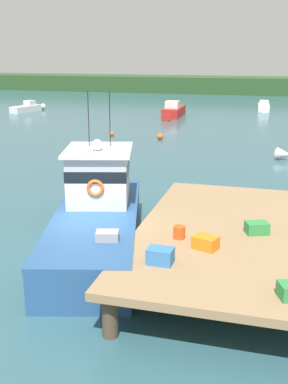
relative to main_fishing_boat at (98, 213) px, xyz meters
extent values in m
plane|color=#2D5660|center=(-0.06, -0.85, -1.01)|extent=(200.00, 200.00, 0.00)
cylinder|color=#4C3D2D|center=(2.14, -4.95, -0.51)|extent=(0.36, 0.36, 1.00)
cylinder|color=#4C3D2D|center=(2.14, 3.25, -0.51)|extent=(0.36, 0.36, 1.00)
cube|color=#937551|center=(4.74, -0.85, 0.09)|extent=(6.00, 9.00, 0.20)
cube|color=#285184|center=(0.14, -0.55, -0.46)|extent=(4.45, 8.37, 1.10)
cone|color=#285184|center=(-1.10, 4.19, -0.46)|extent=(1.52, 2.02, 1.10)
cube|color=#234C9E|center=(0.14, -0.55, -0.01)|extent=(4.43, 8.22, 0.12)
cube|color=#285184|center=(0.14, -0.55, 0.15)|extent=(4.49, 8.38, 0.12)
cube|color=silver|center=(-0.16, 0.61, 0.99)|extent=(2.40, 2.61, 1.80)
cube|color=black|center=(-0.16, 0.61, 1.31)|extent=(2.42, 2.64, 0.36)
cube|color=silver|center=(-0.16, 0.61, 1.94)|extent=(2.71, 2.96, 0.10)
sphere|color=white|center=(-0.09, 0.32, 2.17)|extent=(0.36, 0.36, 0.36)
cylinder|color=black|center=(-0.63, 1.01, 2.89)|extent=(0.03, 0.03, 1.80)
cylinder|color=black|center=(0.05, 1.19, 2.89)|extent=(0.03, 0.03, 1.80)
cube|color=#939399|center=(1.23, -2.53, 0.27)|extent=(0.69, 0.58, 0.36)
torus|color=orange|center=(0.47, -3.36, 0.15)|extent=(0.68, 0.68, 0.12)
torus|color=#EA5119|center=(0.13, -0.49, 0.99)|extent=(0.55, 0.23, 0.54)
cube|color=#3370B2|center=(2.92, -3.53, 0.38)|extent=(0.62, 0.46, 0.38)
cube|color=orange|center=(3.82, -2.38, 0.36)|extent=(0.72, 0.63, 0.33)
cube|color=#2D8442|center=(5.03, -0.94, 0.35)|extent=(0.72, 0.63, 0.32)
cylinder|color=#E04C19|center=(3.04, -1.86, 0.36)|extent=(0.32, 0.32, 0.34)
cone|color=silver|center=(5.99, 14.42, -0.66)|extent=(1.15, 1.02, 0.69)
cube|color=white|center=(4.03, 39.07, -0.68)|extent=(1.30, 3.64, 0.65)
cone|color=white|center=(4.13, 36.83, -0.68)|extent=(0.69, 0.93, 0.65)
cube|color=silver|center=(4.06, 38.44, -0.11)|extent=(0.95, 0.94, 0.49)
cube|color=red|center=(-4.26, 31.97, -0.57)|extent=(1.67, 4.89, 0.88)
cone|color=red|center=(-4.18, 28.94, -0.57)|extent=(0.91, 1.23, 0.88)
cube|color=silver|center=(-4.24, 31.12, 0.20)|extent=(1.27, 1.24, 0.66)
cube|color=silver|center=(-19.84, 31.11, -0.68)|extent=(2.01, 3.75, 0.65)
cone|color=silver|center=(-19.27, 33.27, -0.68)|extent=(0.86, 1.03, 0.65)
cube|color=silver|center=(-19.68, 31.71, -0.11)|extent=(1.11, 1.10, 0.49)
sphere|color=#EA5B19|center=(-6.33, 19.52, -0.83)|extent=(0.34, 0.34, 0.34)
sphere|color=#EA5B19|center=(-2.53, 19.12, -0.79)|extent=(0.44, 0.44, 0.44)
cube|color=#284723|center=(-0.06, 61.15, 0.19)|extent=(120.00, 8.00, 2.40)
camera|label=1|loc=(5.28, -13.52, 4.99)|focal=44.29mm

